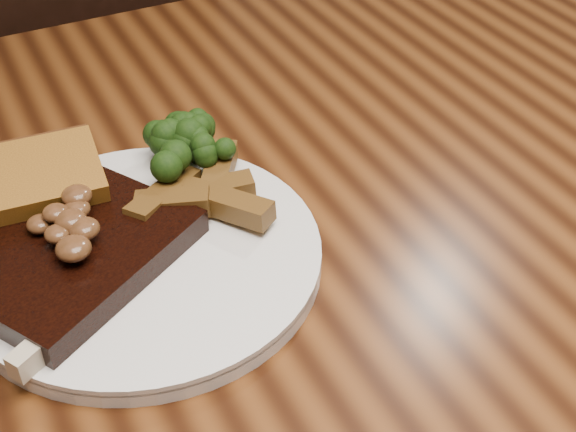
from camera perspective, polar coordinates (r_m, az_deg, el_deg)
name	(u,v)px	position (r m, az deg, el deg)	size (l,w,h in m)	color
dining_table	(294,322)	(0.69, 0.42, -7.52)	(1.60, 0.90, 0.75)	#552C11
chair_far	(59,133)	(1.26, -15.98, 5.67)	(0.48, 0.48, 0.90)	black
plate	(144,259)	(0.61, -10.18, -2.99)	(0.26, 0.26, 0.01)	silver
steak	(72,253)	(0.59, -15.10, -2.59)	(0.16, 0.12, 0.02)	black
steak_bone	(94,307)	(0.56, -13.60, -6.28)	(0.14, 0.01, 0.02)	#BFB194
mushroom_pile	(76,220)	(0.58, -14.83, -0.29)	(0.07, 0.07, 0.03)	brown
garlic_bread	(24,206)	(0.65, -18.25, 0.67)	(0.12, 0.07, 0.03)	#9C641C
potato_wedges	(213,203)	(0.62, -5.36, 0.91)	(0.10, 0.10, 0.02)	brown
broccoli_cluster	(178,155)	(0.66, -7.84, 4.31)	(0.07, 0.07, 0.04)	#1B340B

